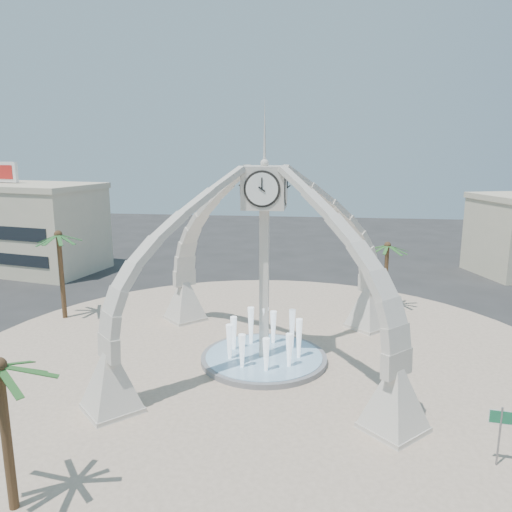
# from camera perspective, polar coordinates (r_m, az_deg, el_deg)

# --- Properties ---
(ground) EXTENTS (140.00, 140.00, 0.00)m
(ground) POSITION_cam_1_polar(r_m,az_deg,el_deg) (32.47, 0.91, -11.99)
(ground) COLOR #282828
(ground) RESTS_ON ground
(plaza) EXTENTS (40.00, 40.00, 0.06)m
(plaza) POSITION_cam_1_polar(r_m,az_deg,el_deg) (32.46, 0.91, -11.94)
(plaza) COLOR #CCB197
(plaza) RESTS_ON ground
(clock_tower) EXTENTS (17.94, 17.94, 16.30)m
(clock_tower) POSITION_cam_1_polar(r_m,az_deg,el_deg) (30.40, 0.95, -0.75)
(clock_tower) COLOR beige
(clock_tower) RESTS_ON ground
(fountain) EXTENTS (8.00, 8.00, 3.62)m
(fountain) POSITION_cam_1_polar(r_m,az_deg,el_deg) (32.35, 0.91, -11.52)
(fountain) COLOR gray
(fountain) RESTS_ON ground
(building_nw) EXTENTS (23.75, 13.73, 11.90)m
(building_nw) POSITION_cam_1_polar(r_m,az_deg,el_deg) (63.00, -26.79, 3.13)
(building_nw) COLOR #BFB595
(building_nw) RESTS_ON ground
(palm_west) EXTENTS (5.09, 5.09, 7.54)m
(palm_west) POSITION_cam_1_polar(r_m,az_deg,el_deg) (41.49, -21.66, 2.14)
(palm_west) COLOR brown
(palm_west) RESTS_ON ground
(palm_north) EXTENTS (4.51, 4.51, 6.19)m
(palm_north) POSITION_cam_1_polar(r_m,az_deg,el_deg) (42.31, 14.80, 1.08)
(palm_north) COLOR brown
(palm_north) RESTS_ON ground
(street_sign) EXTENTS (1.00, 0.16, 2.74)m
(street_sign) POSITION_cam_1_polar(r_m,az_deg,el_deg) (24.34, 26.18, -16.90)
(street_sign) COLOR slate
(street_sign) RESTS_ON ground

